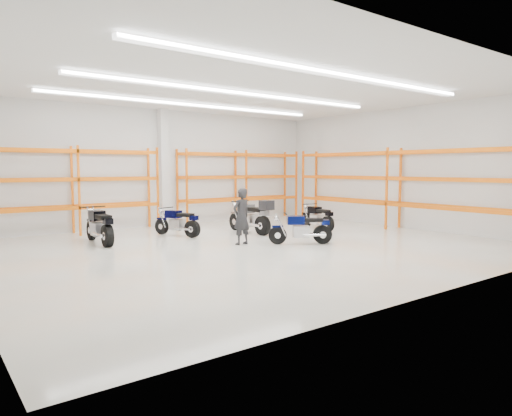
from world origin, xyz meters
TOP-DOWN VIEW (x-y plane):
  - ground at (0.00, 0.00)m, footprint 14.00×14.00m
  - room_shell at (0.00, 0.03)m, footprint 14.02×12.02m
  - motorcycle_main at (1.42, -0.59)m, footprint 1.65×1.15m
  - motorcycle_back_a at (-3.41, 3.03)m, footprint 0.73×2.21m
  - motorcycle_back_b at (-0.82, 3.03)m, footprint 0.87×1.83m
  - motorcycle_back_c at (1.52, 2.10)m, footprint 0.74×2.31m
  - motorcycle_back_d at (4.00, 1.42)m, footprint 0.65×1.88m
  - standing_man at (-0.10, 0.43)m, footprint 0.66×0.49m
  - structural_column at (0.00, 5.82)m, footprint 0.32×0.32m
  - pallet_racking_back_left at (-3.40, 5.48)m, footprint 5.67×0.87m
  - pallet_racking_back_right at (3.40, 5.48)m, footprint 5.67×0.87m
  - pallet_racking_side at (6.48, 0.00)m, footprint 0.87×9.07m

SIDE VIEW (x-z plane):
  - ground at x=0.00m, z-range 0.00..0.00m
  - motorcycle_back_d at x=4.00m, z-range -0.03..0.89m
  - motorcycle_main at x=1.42m, z-range -0.03..0.90m
  - motorcycle_back_b at x=-0.82m, z-range -0.03..0.91m
  - motorcycle_back_a at x=-3.41m, z-range -0.03..1.05m
  - motorcycle_back_c at x=1.52m, z-range -0.03..1.17m
  - standing_man at x=-0.10m, z-range 0.00..1.67m
  - pallet_racking_back_left at x=-3.40m, z-range 0.29..3.29m
  - pallet_racking_back_right at x=3.40m, z-range 0.29..3.29m
  - pallet_racking_side at x=6.48m, z-range 0.31..3.31m
  - structural_column at x=0.00m, z-range 0.00..4.50m
  - room_shell at x=0.00m, z-range 1.03..5.54m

